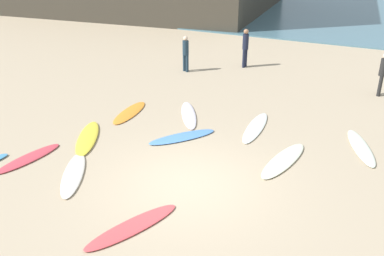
% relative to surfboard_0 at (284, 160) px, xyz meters
% --- Properties ---
extents(ground_plane, '(120.00, 120.00, 0.00)m').
position_rel_surfboard_0_xyz_m(ground_plane, '(-1.84, -2.23, -0.04)').
color(ground_plane, tan).
extents(ocean_water, '(120.00, 40.00, 0.08)m').
position_rel_surfboard_0_xyz_m(ocean_water, '(-1.84, 34.75, 0.00)').
color(ocean_water, slate).
rests_on(ocean_water, ground_plane).
extents(surfboard_0, '(0.98, 2.52, 0.08)m').
position_rel_surfboard_0_xyz_m(surfboard_0, '(0.00, 0.00, 0.00)').
color(surfboard_0, silver).
rests_on(surfboard_0, ground_plane).
extents(surfboard_1, '(1.77, 2.11, 0.07)m').
position_rel_surfboard_0_xyz_m(surfboard_1, '(-3.20, 0.07, -0.00)').
color(surfboard_1, '#548FDD').
rests_on(surfboard_1, ground_plane).
extents(surfboard_2, '(1.34, 2.35, 0.06)m').
position_rel_surfboard_0_xyz_m(surfboard_2, '(-2.12, -4.29, -0.01)').
color(surfboard_2, '#E54C50').
rests_on(surfboard_2, ground_plane).
extents(surfboard_3, '(1.69, 2.37, 0.08)m').
position_rel_surfboard_0_xyz_m(surfboard_3, '(-3.82, 1.73, -0.00)').
color(surfboard_3, white).
rests_on(surfboard_3, ground_plane).
extents(surfboard_4, '(1.72, 2.43, 0.09)m').
position_rel_surfboard_0_xyz_m(surfboard_4, '(-5.77, -1.29, 0.01)').
color(surfboard_4, yellow).
rests_on(surfboard_4, ground_plane).
extents(surfboard_5, '(0.71, 2.61, 0.07)m').
position_rel_surfboard_0_xyz_m(surfboard_5, '(-1.41, 1.77, -0.01)').
color(surfboard_5, white).
rests_on(surfboard_5, ground_plane).
extents(surfboard_6, '(1.66, 2.25, 0.07)m').
position_rel_surfboard_0_xyz_m(surfboard_6, '(-4.72, -3.16, -0.00)').
color(surfboard_6, silver).
rests_on(surfboard_6, ground_plane).
extents(surfboard_7, '(0.89, 2.26, 0.06)m').
position_rel_surfboard_0_xyz_m(surfboard_7, '(-5.78, 1.01, -0.01)').
color(surfboard_7, orange).
rests_on(surfboard_7, ground_plane).
extents(surfboard_8, '(1.32, 2.44, 0.08)m').
position_rel_surfboard_0_xyz_m(surfboard_8, '(1.82, 1.78, 0.00)').
color(surfboard_8, silver).
rests_on(surfboard_8, ground_plane).
extents(surfboard_10, '(0.74, 2.12, 0.07)m').
position_rel_surfboard_0_xyz_m(surfboard_10, '(-6.42, -3.03, -0.00)').
color(surfboard_10, '#DB4451').
rests_on(surfboard_10, ground_plane).
extents(beachgoer_near, '(0.37, 0.37, 1.63)m').
position_rel_surfboard_0_xyz_m(beachgoer_near, '(-6.32, 6.40, 0.87)').
color(beachgoer_near, '#1E3342').
rests_on(beachgoer_near, ground_plane).
extents(beachgoer_mid, '(0.29, 0.34, 1.68)m').
position_rel_surfboard_0_xyz_m(beachgoer_mid, '(1.92, 6.90, 0.89)').
color(beachgoer_mid, black).
rests_on(beachgoer_mid, ground_plane).
extents(beachgoer_far, '(0.30, 0.34, 1.80)m').
position_rel_surfboard_0_xyz_m(beachgoer_far, '(-4.14, 8.28, 0.97)').
color(beachgoer_far, '#191E33').
rests_on(beachgoer_far, ground_plane).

